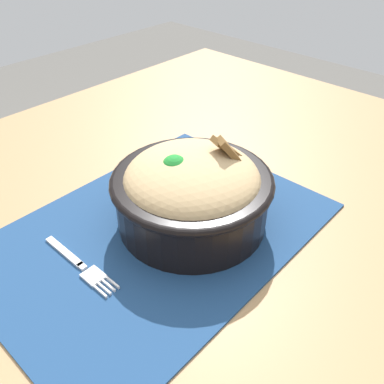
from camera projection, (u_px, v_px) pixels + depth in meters
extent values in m
cube|color=#99754C|center=(132.00, 248.00, 0.56)|extent=(1.36, 0.94, 0.04)
cylinder|color=olive|center=(204.00, 178.00, 1.38)|extent=(0.04, 0.04, 0.74)
cube|color=navy|center=(157.00, 232.00, 0.56)|extent=(0.46, 0.33, 0.00)
cylinder|color=black|center=(192.00, 199.00, 0.55)|extent=(0.20, 0.20, 0.08)
torus|color=black|center=(192.00, 180.00, 0.54)|extent=(0.22, 0.22, 0.01)
ellipsoid|color=tan|center=(192.00, 179.00, 0.54)|extent=(0.25, 0.25, 0.07)
sphere|color=#1F7C2C|center=(175.00, 169.00, 0.52)|extent=(0.04, 0.04, 0.04)
cylinder|color=orange|center=(184.00, 172.00, 0.52)|extent=(0.04, 0.01, 0.01)
cylinder|color=orange|center=(196.00, 179.00, 0.51)|extent=(0.03, 0.02, 0.01)
cube|color=brown|center=(232.00, 154.00, 0.53)|extent=(0.04, 0.04, 0.05)
cube|color=brown|center=(229.00, 149.00, 0.54)|extent=(0.05, 0.04, 0.04)
cube|color=silver|center=(64.00, 252.00, 0.53)|extent=(0.01, 0.07, 0.00)
cube|color=silver|center=(84.00, 268.00, 0.50)|extent=(0.01, 0.01, 0.00)
cube|color=silver|center=(93.00, 276.00, 0.49)|extent=(0.02, 0.03, 0.00)
cube|color=silver|center=(100.00, 292.00, 0.47)|extent=(0.00, 0.02, 0.00)
cube|color=silver|center=(104.00, 289.00, 0.48)|extent=(0.00, 0.02, 0.00)
cube|color=silver|center=(109.00, 285.00, 0.48)|extent=(0.00, 0.02, 0.00)
cube|color=silver|center=(113.00, 283.00, 0.48)|extent=(0.00, 0.02, 0.00)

